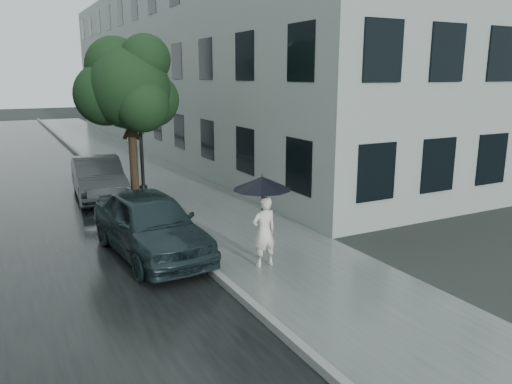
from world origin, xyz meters
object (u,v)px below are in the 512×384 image
pedestrian (264,232)px  street_tree (129,87)px  car_near (150,224)px  lamp_post (135,106)px  car_far (98,178)px

pedestrian → street_tree: (-1.01, 6.98, 2.88)m
pedestrian → street_tree: bearing=-84.7°
car_near → lamp_post: bearing=73.0°
pedestrian → car_near: pedestrian is taller
lamp_post → car_far: size_ratio=1.26×
pedestrian → car_near: bearing=-46.4°
car_near → pedestrian: bearing=-48.1°
street_tree → car_near: bearing=-100.3°
lamp_post → car_near: bearing=-105.2°
car_near → car_far: (-0.02, 6.06, -0.05)m
pedestrian → lamp_post: bearing=-89.4°
lamp_post → pedestrian: bearing=-89.2°
pedestrian → car_near: 2.68m
pedestrian → lamp_post: (-0.51, 8.30, 2.20)m
pedestrian → street_tree: size_ratio=0.29×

